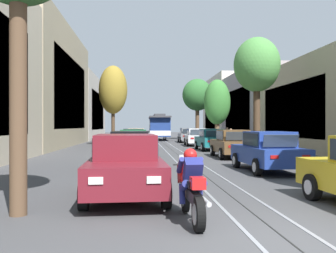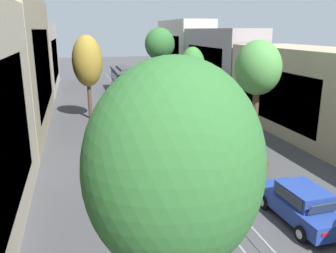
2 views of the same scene
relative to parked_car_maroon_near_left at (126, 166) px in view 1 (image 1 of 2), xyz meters
name	(u,v)px [view 1 (image 1 of 2)]	position (x,y,z in m)	size (l,w,h in m)	color
ground_plane	(170,148)	(2.68, 20.46, -0.80)	(160.00, 160.00, 0.00)	#424244
trolley_track_rails	(166,146)	(2.68, 24.54, -0.79)	(1.14, 68.79, 0.01)	gray
building_facade_left	(47,94)	(-8.18, 25.32, 3.94)	(5.16, 60.49, 10.45)	#BCAD93
building_facade_right	(277,106)	(13.62, 26.25, 2.98)	(5.58, 60.49, 9.22)	#BCAD93
parked_car_maroon_near_left	(126,166)	(0.00, 0.00, 0.00)	(2.11, 4.41, 1.58)	maroon
parked_car_black_second_left	(131,150)	(-0.04, 6.22, 0.00)	(2.14, 4.42, 1.58)	black
parked_car_green_mid_left	(133,143)	(-0.06, 12.55, 0.00)	(2.03, 4.37, 1.58)	#1E6038
parked_car_black_fourth_left	(134,139)	(-0.18, 19.07, 0.00)	(2.02, 4.37, 1.58)	black
parked_car_beige_fifth_left	(136,137)	(-0.10, 26.08, 0.00)	(2.03, 4.38, 1.58)	#C1B28E
parked_car_blue_second_right	(268,151)	(5.39, 5.01, 0.00)	(2.08, 4.39, 1.58)	#233D93
parked_car_brown_mid_right	(232,144)	(5.56, 11.45, 0.00)	(2.04, 4.38, 1.58)	brown
parked_car_teal_fourth_right	(211,139)	(5.57, 17.90, 0.00)	(2.07, 4.39, 1.58)	#196B70
parked_car_white_fifth_right	(196,137)	(5.36, 24.18, 0.00)	(2.11, 4.41, 1.58)	silver
parked_car_grey_sixth_right	(188,135)	(5.45, 31.16, 0.00)	(2.06, 4.39, 1.58)	slate
street_tree_kerb_left_second	(113,90)	(-2.21, 25.43, 4.32)	(2.63, 2.64, 7.40)	#4C3826
street_tree_kerb_right_second	(257,66)	(7.47, 13.03, 4.68)	(2.80, 2.97, 7.24)	#4C3826
street_tree_kerb_right_mid	(217,103)	(7.65, 25.89, 3.24)	(2.52, 2.38, 6.26)	brown
street_tree_kerb_right_fourth	(197,95)	(7.87, 40.02, 5.09)	(3.99, 3.71, 8.09)	brown
cable_car_trolley	(159,127)	(2.68, 38.14, 0.86)	(2.63, 9.15, 3.28)	navy
motorcycle_with_rider	(191,187)	(1.33, -2.48, -0.15)	(0.56, 1.99, 1.37)	black
pedestrian_on_left_pavement	(227,134)	(9.45, 29.42, 0.12)	(0.55, 0.33, 1.64)	black
pedestrian_on_right_pavement	(231,136)	(8.38, 23.43, 0.09)	(0.55, 0.41, 1.58)	#4C4233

